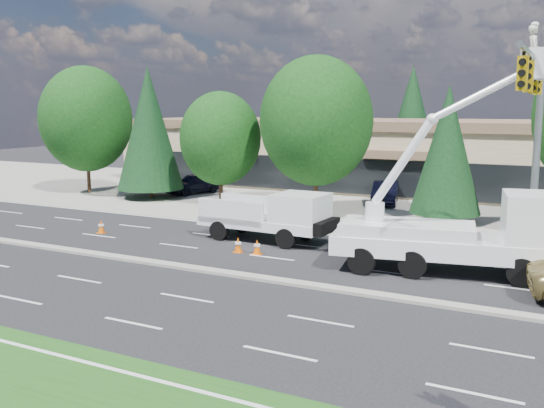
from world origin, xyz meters
The scene contains 19 objects.
ground centered at (0.00, 0.00, 0.00)m, with size 140.00×140.00×0.00m, color black.
concrete_apron centered at (0.00, 20.00, 0.01)m, with size 140.00×22.00×0.01m, color gray.
road_median centered at (0.00, 0.00, 0.06)m, with size 120.00×0.55×0.12m, color gray.
strip_mall centered at (0.00, 29.97, 2.83)m, with size 50.40×15.40×5.50m.
tree_front_a centered at (-22.00, 15.00, 5.65)m, with size 6.96×6.96×9.65m.
tree_front_b centered at (-16.00, 15.00, 5.04)m, with size 4.77×4.77×9.40m.
tree_front_c centered at (-10.00, 15.00, 4.46)m, with size 5.49×5.49×7.62m.
tree_front_d centered at (-3.00, 15.00, 5.69)m, with size 7.00×7.00×9.72m.
tree_front_e centered at (5.00, 15.00, 4.18)m, with size 3.95×3.95×7.79m.
tree_back_a centered at (-18.00, 42.00, 4.26)m, with size 4.03×4.03×7.93m.
tree_back_b centered at (-4.00, 42.00, 5.76)m, with size 5.44×5.44×10.73m.
signal_mast centered at (10.03, 7.04, 6.06)m, with size 2.76×10.16×9.00m.
utility_pickup centered at (-1.52, 6.18, 1.01)m, with size 6.51×2.74×2.46m.
bucket_truck centered at (8.04, 4.37, 2.08)m, with size 9.29×4.23×9.58m.
traffic_cone_a centered at (-10.39, 3.82, 0.34)m, with size 0.40×0.40×0.70m.
traffic_cone_b centered at (-1.83, 3.41, 0.34)m, with size 0.40×0.40×0.70m.
traffic_cone_c centered at (-0.87, 3.46, 0.34)m, with size 0.40×0.40×0.70m.
parked_car_west centered at (-14.51, 18.32, 0.79)m, with size 1.86×4.61×1.57m, color black.
parked_car_east centered at (0.00, 20.04, 0.76)m, with size 1.62×4.64×1.53m, color black.
Camera 1 is at (11.87, -19.74, 6.51)m, focal length 40.00 mm.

